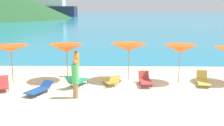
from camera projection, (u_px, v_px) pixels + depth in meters
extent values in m
cube|color=beige|center=(141.00, 61.00, 21.37)|extent=(50.00, 100.00, 0.30)
cube|color=teal|center=(119.00, 14.00, 233.95)|extent=(650.00, 440.00, 0.02)
cylinder|color=#9E7F59|center=(12.00, 65.00, 14.49)|extent=(0.05, 0.05, 2.03)
cone|color=#EF5614|center=(10.00, 49.00, 14.30)|extent=(2.02, 2.02, 0.36)
sphere|color=#9E7F59|center=(10.00, 46.00, 14.28)|extent=(0.07, 0.07, 0.07)
cylinder|color=#9E7F59|center=(67.00, 64.00, 14.74)|extent=(0.06, 0.06, 2.04)
cone|color=#EF5614|center=(66.00, 48.00, 14.55)|extent=(1.93, 1.93, 0.46)
sphere|color=#9E7F59|center=(66.00, 46.00, 14.52)|extent=(0.07, 0.07, 0.07)
cylinder|color=#9E7F59|center=(128.00, 63.00, 14.79)|extent=(0.05, 0.05, 2.08)
cone|color=#EF5614|center=(129.00, 47.00, 14.60)|extent=(2.24, 2.24, 0.43)
sphere|color=#9E7F59|center=(129.00, 45.00, 14.57)|extent=(0.07, 0.07, 0.07)
cylinder|color=#9E7F59|center=(179.00, 65.00, 14.33)|extent=(0.05, 0.05, 2.07)
cone|color=#EF5614|center=(180.00, 49.00, 14.14)|extent=(1.90, 1.90, 0.46)
sphere|color=#9E7F59|center=(180.00, 46.00, 14.11)|extent=(0.07, 0.07, 0.07)
cube|color=#268C66|center=(80.00, 81.00, 13.97)|extent=(1.08, 1.38, 0.05)
cube|color=#268C66|center=(71.00, 80.00, 13.23)|extent=(0.66, 0.59, 0.52)
cylinder|color=#333338|center=(87.00, 82.00, 14.24)|extent=(0.04, 0.04, 0.22)
cylinder|color=#333338|center=(80.00, 81.00, 14.46)|extent=(0.04, 0.04, 0.22)
cylinder|color=#333338|center=(78.00, 86.00, 13.48)|extent=(0.04, 0.04, 0.22)
cylinder|color=#333338|center=(71.00, 85.00, 13.70)|extent=(0.04, 0.04, 0.22)
cube|color=#A53333|center=(146.00, 82.00, 13.82)|extent=(0.68, 1.27, 0.05)
cube|color=#A53333|center=(144.00, 75.00, 14.52)|extent=(0.60, 0.34, 0.42)
cylinder|color=#333338|center=(142.00, 86.00, 13.45)|extent=(0.04, 0.04, 0.23)
cylinder|color=#333338|center=(152.00, 86.00, 13.47)|extent=(0.04, 0.04, 0.23)
cylinder|color=#333338|center=(140.00, 82.00, 14.30)|extent=(0.04, 0.04, 0.23)
cylinder|color=#333338|center=(149.00, 82.00, 14.32)|extent=(0.04, 0.04, 0.23)
cube|color=#D8BF4C|center=(110.00, 81.00, 14.13)|extent=(0.98, 1.20, 0.05)
cube|color=#D8BF4C|center=(114.00, 80.00, 13.50)|extent=(0.64, 0.50, 0.53)
cylinder|color=#333338|center=(112.00, 81.00, 14.53)|extent=(0.04, 0.04, 0.17)
cylinder|color=#333338|center=(103.00, 82.00, 14.33)|extent=(0.04, 0.04, 0.17)
cylinder|color=#333338|center=(117.00, 84.00, 13.88)|extent=(0.04, 0.04, 0.17)
cylinder|color=#333338|center=(108.00, 85.00, 13.68)|extent=(0.04, 0.04, 0.17)
cube|color=#D8BF4C|center=(203.00, 82.00, 13.91)|extent=(0.86, 1.35, 0.05)
cube|color=#D8BF4C|center=(202.00, 75.00, 14.59)|extent=(0.65, 0.43, 0.49)
cylinder|color=#333338|center=(199.00, 86.00, 13.60)|extent=(0.04, 0.04, 0.17)
cylinder|color=#333338|center=(210.00, 87.00, 13.49)|extent=(0.04, 0.04, 0.17)
cylinder|color=#333338|center=(197.00, 81.00, 14.44)|extent=(0.04, 0.04, 0.17)
cylinder|color=#333338|center=(207.00, 82.00, 14.33)|extent=(0.04, 0.04, 0.17)
cube|color=#A53333|center=(3.00, 86.00, 13.06)|extent=(1.00, 1.30, 0.05)
cube|color=#A53333|center=(3.00, 79.00, 13.70)|extent=(0.66, 0.55, 0.37)
cylinder|color=#333338|center=(8.00, 90.00, 12.85)|extent=(0.04, 0.04, 0.21)
cylinder|color=#333338|center=(8.00, 86.00, 13.59)|extent=(0.04, 0.04, 0.21)
cube|color=#1E478C|center=(37.00, 91.00, 12.40)|extent=(1.05, 1.35, 0.05)
cube|color=#1E478C|center=(47.00, 84.00, 13.08)|extent=(0.71, 0.61, 0.31)
cylinder|color=#333338|center=(27.00, 94.00, 12.20)|extent=(0.04, 0.04, 0.19)
cylinder|color=#333338|center=(36.00, 96.00, 11.98)|extent=(0.04, 0.04, 0.19)
cylinder|color=#333338|center=(39.00, 90.00, 12.95)|extent=(0.04, 0.04, 0.19)
cylinder|color=#333338|center=(47.00, 91.00, 12.73)|extent=(0.04, 0.04, 0.19)
cylinder|color=brown|center=(77.00, 71.00, 15.86)|extent=(0.25, 0.25, 0.63)
cylinder|color=orange|center=(76.00, 60.00, 15.71)|extent=(0.34, 0.34, 0.82)
sphere|color=brown|center=(76.00, 52.00, 15.61)|extent=(0.21, 0.21, 0.21)
cylinder|color=#A3704C|center=(76.00, 91.00, 11.94)|extent=(0.25, 0.25, 0.70)
cylinder|color=#3FB259|center=(75.00, 74.00, 11.78)|extent=(0.34, 0.34, 0.91)
sphere|color=#A3704C|center=(75.00, 62.00, 11.66)|extent=(0.23, 0.23, 0.23)
cube|color=#262D47|center=(31.00, 11.00, 158.24)|extent=(58.50, 14.06, 6.18)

